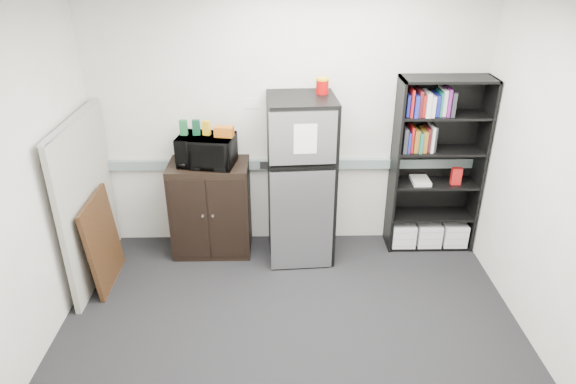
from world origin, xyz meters
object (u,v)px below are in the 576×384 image
object	(u,v)px
cubicle_partition	(87,201)
bookshelf	(436,168)
cabinet	(211,208)
microwave	(207,150)
refrigerator	(301,180)

from	to	relation	value
cubicle_partition	bookshelf	bearing A→B (deg)	8.06
cabinet	microwave	distance (m)	0.65
bookshelf	refrigerator	distance (m)	1.41
refrigerator	microwave	bearing A→B (deg)	172.11
cubicle_partition	cabinet	bearing A→B (deg)	20.99
bookshelf	cabinet	distance (m)	2.37
cabinet	refrigerator	distance (m)	1.00
refrigerator	cubicle_partition	bearing A→B (deg)	-174.42
cabinet	cubicle_partition	bearing A→B (deg)	-159.01
bookshelf	cubicle_partition	bearing A→B (deg)	-171.94
bookshelf	refrigerator	size ratio (longest dim) A/B	1.09
cubicle_partition	cabinet	distance (m)	1.22
bookshelf	cabinet	world-z (taller)	bookshelf
refrigerator	cabinet	bearing A→B (deg)	171.14
bookshelf	refrigerator	xyz separation A→B (m)	(-1.40, -0.14, -0.06)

